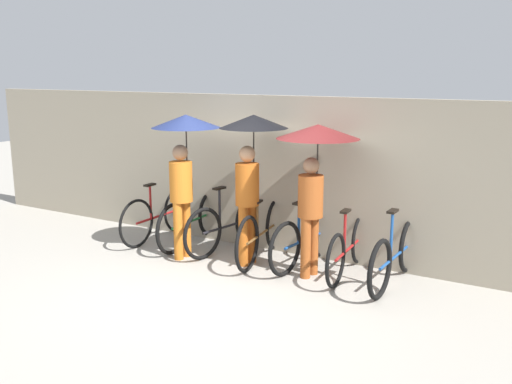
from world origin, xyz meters
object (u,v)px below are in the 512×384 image
(parked_bicycle_6, at_px, (396,255))
(pedestrian_leading, at_px, (184,148))
(parked_bicycle_1, at_px, (193,219))
(pedestrian_center, at_px, (251,150))
(parked_bicycle_3, at_px, (263,232))
(pedestrian_trailing, at_px, (316,156))
(parked_bicycle_2, at_px, (229,225))
(parked_bicycle_5, at_px, (349,247))
(parked_bicycle_0, at_px, (159,215))
(parked_bicycle_4, at_px, (306,239))

(parked_bicycle_6, bearing_deg, pedestrian_leading, 99.94)
(parked_bicycle_1, xyz_separation_m, pedestrian_center, (1.19, -0.28, 1.17))
(parked_bicycle_3, distance_m, pedestrian_trailing, 1.46)
(parked_bicycle_2, xyz_separation_m, parked_bicycle_5, (1.89, -0.06, -0.03))
(parked_bicycle_0, xyz_separation_m, parked_bicycle_1, (0.63, 0.05, -0.00))
(parked_bicycle_0, relative_size, parked_bicycle_1, 0.97)
(pedestrian_trailing, bearing_deg, parked_bicycle_4, 141.22)
(parked_bicycle_1, bearing_deg, pedestrian_leading, -156.03)
(parked_bicycle_1, bearing_deg, parked_bicycle_5, -93.54)
(parked_bicycle_4, bearing_deg, parked_bicycle_3, 102.49)
(parked_bicycle_3, xyz_separation_m, parked_bicycle_6, (1.89, -0.00, -0.02))
(parked_bicycle_4, xyz_separation_m, pedestrian_center, (-0.70, -0.26, 1.18))
(parked_bicycle_1, distance_m, parked_bicycle_5, 2.52)
(parked_bicycle_6, height_order, pedestrian_leading, pedestrian_leading)
(parked_bicycle_0, distance_m, parked_bicycle_2, 1.26)
(pedestrian_leading, bearing_deg, parked_bicycle_5, 13.48)
(parked_bicycle_4, distance_m, parked_bicycle_6, 1.26)
(parked_bicycle_0, bearing_deg, parked_bicycle_2, -87.09)
(pedestrian_leading, relative_size, pedestrian_trailing, 1.03)
(parked_bicycle_4, relative_size, parked_bicycle_5, 1.00)
(parked_bicycle_3, bearing_deg, parked_bicycle_5, -96.40)
(parked_bicycle_3, xyz_separation_m, pedestrian_trailing, (0.86, -0.18, 1.16))
(parked_bicycle_0, bearing_deg, pedestrian_center, -97.33)
(parked_bicycle_1, relative_size, pedestrian_leading, 0.91)
(parked_bicycle_0, height_order, parked_bicycle_4, parked_bicycle_4)
(pedestrian_leading, bearing_deg, parked_bicycle_1, 118.43)
(parked_bicycle_2, bearing_deg, pedestrian_trailing, -91.48)
(parked_bicycle_0, distance_m, parked_bicycle_1, 0.63)
(parked_bicycle_3, bearing_deg, parked_bicycle_0, 80.50)
(parked_bicycle_0, xyz_separation_m, pedestrian_center, (1.82, -0.23, 1.17))
(pedestrian_leading, bearing_deg, parked_bicycle_3, 24.65)
(parked_bicycle_4, height_order, pedestrian_trailing, pedestrian_trailing)
(parked_bicycle_1, height_order, parked_bicycle_5, parked_bicycle_5)
(parked_bicycle_2, height_order, parked_bicycle_4, parked_bicycle_2)
(parked_bicycle_3, xyz_separation_m, pedestrian_leading, (-1.01, -0.42, 1.17))
(parked_bicycle_1, bearing_deg, pedestrian_trailing, -99.70)
(pedestrian_trailing, bearing_deg, pedestrian_center, -171.28)
(parked_bicycle_5, bearing_deg, parked_bicycle_3, 88.15)
(parked_bicycle_2, relative_size, parked_bicycle_3, 0.98)
(parked_bicycle_3, height_order, pedestrian_center, pedestrian_center)
(parked_bicycle_3, relative_size, parked_bicycle_6, 1.01)
(parked_bicycle_3, bearing_deg, parked_bicycle_4, -92.21)
(parked_bicycle_5, bearing_deg, parked_bicycle_1, 85.24)
(parked_bicycle_1, distance_m, pedestrian_trailing, 2.44)
(parked_bicycle_1, distance_m, parked_bicycle_6, 3.15)
(parked_bicycle_4, distance_m, pedestrian_center, 1.40)
(parked_bicycle_3, xyz_separation_m, parked_bicycle_4, (0.63, 0.07, -0.02))
(parked_bicycle_6, distance_m, pedestrian_leading, 3.16)
(parked_bicycle_0, xyz_separation_m, pedestrian_trailing, (2.75, -0.22, 1.17))
(parked_bicycle_3, bearing_deg, parked_bicycle_6, -98.51)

